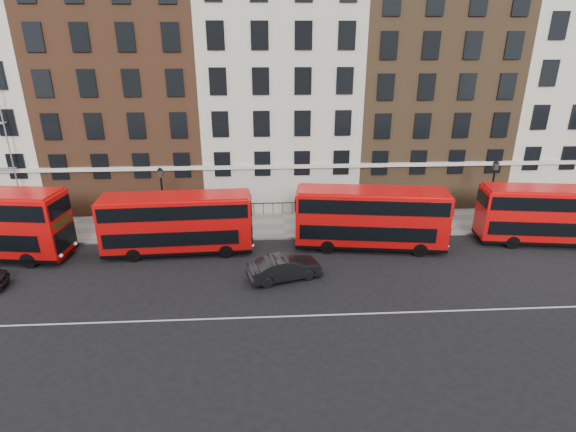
{
  "coord_description": "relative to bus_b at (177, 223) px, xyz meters",
  "views": [
    {
      "loc": [
        -1.59,
        -22.28,
        13.86
      ],
      "look_at": [
        0.0,
        5.0,
        3.0
      ],
      "focal_mm": 28.0,
      "sensor_mm": 36.0,
      "label": 1
    }
  ],
  "objects": [
    {
      "name": "iron_railings",
      "position": [
        7.48,
        6.61,
        -1.61
      ],
      "size": [
        6.6,
        0.06,
        1.0
      ],
      "primitive_type": null,
      "color": "black",
      "rests_on": "pavement"
    },
    {
      "name": "ground",
      "position": [
        7.48,
        -6.09,
        -2.26
      ],
      "size": [
        120.0,
        120.0,
        0.0
      ],
      "primitive_type": "plane",
      "color": "black",
      "rests_on": "ground"
    },
    {
      "name": "car_front",
      "position": [
        7.11,
        -4.01,
        -1.51
      ],
      "size": [
        4.81,
        2.84,
        1.5
      ],
      "primitive_type": "imported",
      "rotation": [
        0.0,
        0.0,
        1.87
      ],
      "color": "black",
      "rests_on": "ground"
    },
    {
      "name": "bus_d",
      "position": [
        26.3,
        0.01,
        0.0
      ],
      "size": [
        10.26,
        3.75,
        4.22
      ],
      "rotation": [
        0.0,
        0.0,
        -0.14
      ],
      "color": "red",
      "rests_on": "ground"
    },
    {
      "name": "road_centre_line",
      "position": [
        7.48,
        -8.09,
        -2.25
      ],
      "size": [
        70.0,
        0.12,
        0.01
      ],
      "primitive_type": "cube",
      "color": "white",
      "rests_on": "ground"
    },
    {
      "name": "lamp_post_right",
      "position": [
        23.22,
        3.05,
        0.82
      ],
      "size": [
        0.44,
        0.44,
        5.33
      ],
      "color": "black",
      "rests_on": "pavement"
    },
    {
      "name": "building_terrace",
      "position": [
        7.17,
        11.79,
        7.98
      ],
      "size": [
        64.0,
        11.95,
        22.0
      ],
      "color": "#BAB2A1",
      "rests_on": "ground"
    },
    {
      "name": "pavement",
      "position": [
        7.48,
        4.41,
        -2.18
      ],
      "size": [
        80.0,
        5.0,
        0.15
      ],
      "primitive_type": "cube",
      "color": "slate",
      "rests_on": "ground"
    },
    {
      "name": "bus_b",
      "position": [
        0.0,
        0.0,
        0.0
      ],
      "size": [
        10.12,
        2.82,
        4.21
      ],
      "rotation": [
        0.0,
        0.0,
        0.04
      ],
      "color": "red",
      "rests_on": "ground"
    },
    {
      "name": "lamp_post_left",
      "position": [
        -1.31,
        2.49,
        0.82
      ],
      "size": [
        0.44,
        0.44,
        5.33
      ],
      "color": "black",
      "rests_on": "pavement"
    },
    {
      "name": "bus_c",
      "position": [
        13.24,
        0.01,
        0.07
      ],
      "size": [
        10.58,
        3.84,
        4.35
      ],
      "rotation": [
        0.0,
        0.0,
        -0.13
      ],
      "color": "red",
      "rests_on": "ground"
    },
    {
      "name": "kerb",
      "position": [
        7.48,
        1.91,
        -2.18
      ],
      "size": [
        80.0,
        0.3,
        0.16
      ],
      "primitive_type": "cube",
      "color": "gray",
      "rests_on": "ground"
    }
  ]
}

